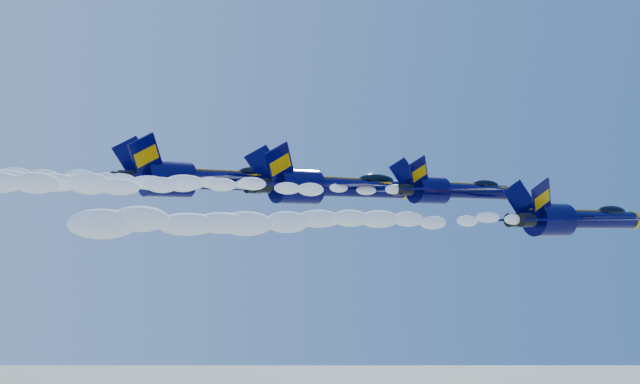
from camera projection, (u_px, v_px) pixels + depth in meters
jet_lead at (577, 219)px, 76.08m from camera, size 17.99×14.76×6.68m
smoke_trail_jet_lead at (330, 221)px, 60.94m from camera, size 36.96×1.86×1.67m
jet_second at (454, 190)px, 78.20m from camera, size 15.18×12.45×5.64m
smoke_trail_jet_second at (201, 186)px, 63.75m from camera, size 36.96×1.57×1.41m
jet_third at (332, 186)px, 76.91m from camera, size 18.90×15.50×7.02m
smoke_trail_jet_third at (23, 181)px, 61.55m from camera, size 36.96×1.95×1.76m
jet_fourth at (208, 179)px, 78.48m from camera, size 19.94×16.36×7.41m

